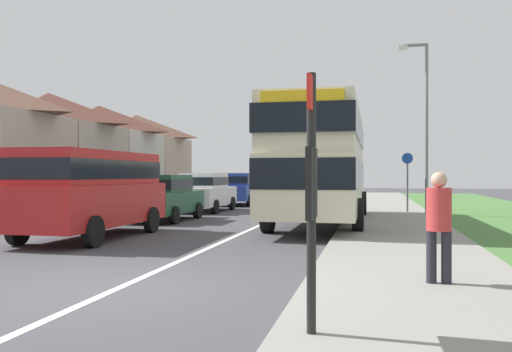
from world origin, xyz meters
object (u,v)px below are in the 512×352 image
double_decker_bus (321,159)px  parked_car_dark_green (163,196)px  parked_car_blue (239,188)px  cycle_route_sign (407,180)px  bus_stop_sign (311,184)px  parked_van_red (91,187)px  pedestrian_at_stop (439,222)px  street_lamp_mid (424,116)px  parked_car_white (205,191)px

double_decker_bus → parked_car_dark_green: double_decker_bus is taller
double_decker_bus → parked_car_blue: 11.86m
double_decker_bus → cycle_route_sign: double_decker_bus is taller
double_decker_bus → parked_car_blue: size_ratio=2.30×
bus_stop_sign → cycle_route_sign: (1.93, 17.62, -0.11)m
parked_van_red → pedestrian_at_stop: 9.27m
street_lamp_mid → pedestrian_at_stop: bearing=-94.1°
parked_car_blue → pedestrian_at_stop: 21.78m
pedestrian_at_stop → bus_stop_sign: (-1.47, -2.74, 0.56)m
parked_van_red → bus_stop_sign: bus_stop_sign is taller
double_decker_bus → cycle_route_sign: (3.01, 5.10, -0.71)m
pedestrian_at_stop → street_lamp_mid: size_ratio=0.25×
parked_van_red → pedestrian_at_stop: (7.96, -4.74, -0.35)m
parked_car_white → street_lamp_mid: (9.18, -1.07, 2.96)m
parked_van_red → bus_stop_sign: bearing=-49.0°
parked_van_red → pedestrian_at_stop: bearing=-30.8°
parked_car_white → pedestrian_at_stop: 17.05m
pedestrian_at_stop → double_decker_bus: bearing=104.6°
double_decker_bus → bus_stop_sign: bearing=-85.1°
parked_van_red → cycle_route_sign: size_ratio=2.07×
parked_car_blue → bus_stop_sign: (6.48, -23.01, 0.60)m
parked_car_dark_green → cycle_route_sign: (8.60, 4.85, 0.53)m
pedestrian_at_stop → parked_car_white: bearing=118.7°
double_decker_bus → street_lamp_mid: 5.71m
parked_car_blue → street_lamp_mid: size_ratio=0.65×
pedestrian_at_stop → parked_van_red: bearing=149.2°
parked_car_white → street_lamp_mid: street_lamp_mid is taller
parked_car_blue → bus_stop_sign: bus_stop_sign is taller
double_decker_bus → street_lamp_mid: bearing=49.1°
parked_van_red → cycle_route_sign: cycle_route_sign is taller
parked_van_red → street_lamp_mid: bearing=45.6°
bus_stop_sign → cycle_route_sign: bearing=83.8°
parked_car_white → cycle_route_sign: 8.65m
parked_car_white → street_lamp_mid: 9.71m
parked_car_white → parked_car_blue: parked_car_blue is taller
parked_car_blue → parked_car_dark_green: bearing=-91.0°
double_decker_bus → parked_car_white: (-5.63, 5.18, -1.21)m
parked_car_dark_green → pedestrian_at_stop: (8.14, -10.04, 0.08)m
bus_stop_sign → street_lamp_mid: street_lamp_mid is taller
parked_car_white → pedestrian_at_stop: parked_car_white is taller
pedestrian_at_stop → parked_car_dark_green: bearing=129.0°
parked_car_dark_green → parked_car_blue: 10.24m
double_decker_bus → pedestrian_at_stop: double_decker_bus is taller
double_decker_bus → parked_car_white: bearing=137.4°
parked_van_red → cycle_route_sign: (8.42, 10.14, 0.11)m
bus_stop_sign → double_decker_bus: bearing=94.9°
double_decker_bus → cycle_route_sign: 5.96m
pedestrian_at_stop → bus_stop_sign: bus_stop_sign is taller
parked_van_red → parked_car_white: size_ratio=1.18×
street_lamp_mid → parked_car_blue: bearing=144.5°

